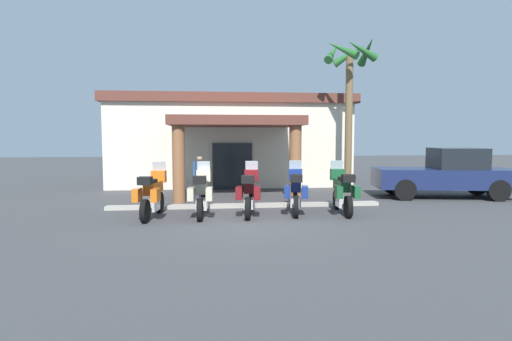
# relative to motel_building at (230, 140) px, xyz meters

# --- Properties ---
(ground_plane) EXTENTS (80.00, 80.00, 0.00)m
(ground_plane) POSITION_rel_motel_building_xyz_m (0.00, -9.89, -2.23)
(ground_plane) COLOR #424244
(motel_building) EXTENTS (11.88, 9.81, 4.39)m
(motel_building) POSITION_rel_motel_building_xyz_m (0.00, 0.00, 0.00)
(motel_building) COLOR silver
(motel_building) RESTS_ON ground_plane
(motorcycle_orange) EXTENTS (0.79, 2.21, 1.61)m
(motorcycle_orange) POSITION_rel_motel_building_xyz_m (-2.69, -9.11, -1.53)
(motorcycle_orange) COLOR black
(motorcycle_orange) RESTS_ON ground_plane
(motorcycle_cream) EXTENTS (0.72, 2.21, 1.61)m
(motorcycle_cream) POSITION_rel_motel_building_xyz_m (-1.25, -9.04, -1.53)
(motorcycle_cream) COLOR black
(motorcycle_cream) RESTS_ON ground_plane
(motorcycle_maroon) EXTENTS (0.85, 2.20, 1.61)m
(motorcycle_maroon) POSITION_rel_motel_building_xyz_m (0.20, -9.02, -1.53)
(motorcycle_maroon) COLOR black
(motorcycle_maroon) RESTS_ON ground_plane
(motorcycle_blue) EXTENTS (0.88, 2.20, 1.61)m
(motorcycle_blue) POSITION_rel_motel_building_xyz_m (1.64, -8.88, -1.53)
(motorcycle_blue) COLOR black
(motorcycle_blue) RESTS_ON ground_plane
(motorcycle_green) EXTENTS (0.74, 2.21, 1.61)m
(motorcycle_green) POSITION_rel_motel_building_xyz_m (3.09, -9.05, -1.53)
(motorcycle_green) COLOR black
(motorcycle_green) RESTS_ON ground_plane
(pedestrian) EXTENTS (0.53, 0.32, 1.69)m
(pedestrian) POSITION_rel_motel_building_xyz_m (-1.39, -5.43, -1.25)
(pedestrian) COLOR #3F334C
(pedestrian) RESTS_ON ground_plane
(pickup_truck_navy) EXTENTS (5.45, 2.75, 1.95)m
(pickup_truck_navy) POSITION_rel_motel_building_xyz_m (8.19, -6.20, -1.30)
(pickup_truck_navy) COLOR black
(pickup_truck_navy) RESTS_ON ground_plane
(palm_tree_near_portico) EXTENTS (2.20, 2.29, 6.56)m
(palm_tree_near_portico) POSITION_rel_motel_building_xyz_m (4.90, -4.22, 2.61)
(palm_tree_near_portico) COLOR brown
(palm_tree_near_portico) RESTS_ON ground_plane
(curb_strip) EXTENTS (9.22, 0.36, 0.12)m
(curb_strip) POSITION_rel_motel_building_xyz_m (0.20, -7.58, -2.17)
(curb_strip) COLOR #ADA89E
(curb_strip) RESTS_ON ground_plane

